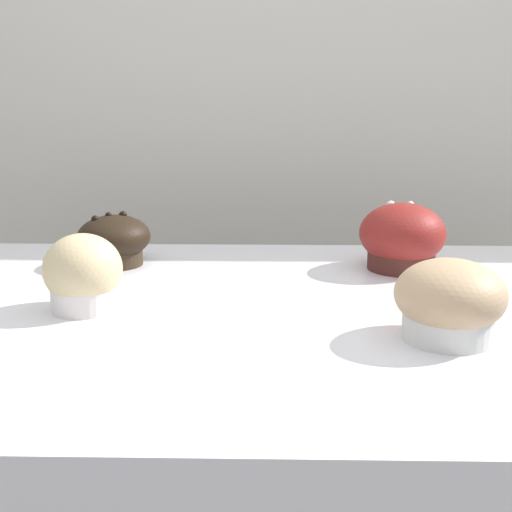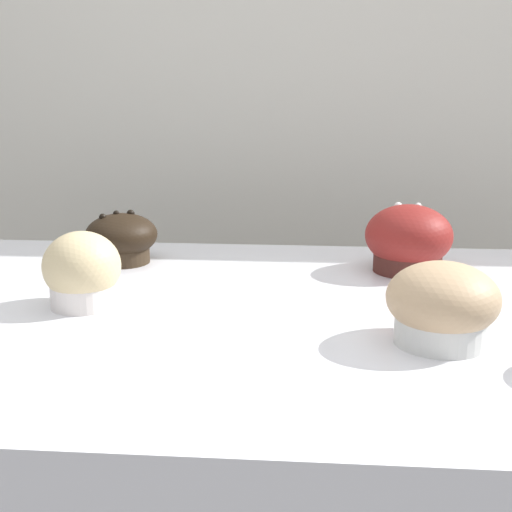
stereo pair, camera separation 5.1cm
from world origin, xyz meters
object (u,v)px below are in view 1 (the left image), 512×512
Objects in this scene: muffin_front_center at (114,240)px; muffin_back_right at (450,302)px; muffin_back_left at (402,238)px; muffin_front_left at (82,276)px.

muffin_back_right reaches higher than muffin_front_center.
muffin_back_left reaches higher than muffin_front_center.
muffin_back_right is (0.00, -0.27, -0.00)m from muffin_back_left.
muffin_front_left reaches higher than muffin_front_center.
muffin_back_left is (0.40, -0.01, 0.01)m from muffin_front_center.
muffin_front_center is 0.49m from muffin_back_right.
muffin_back_left is at bearing -1.99° from muffin_front_center.
muffin_back_right is (0.40, -0.28, 0.00)m from muffin_front_center.
muffin_front_left reaches higher than muffin_back_right.
muffin_back_left reaches higher than muffin_back_right.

